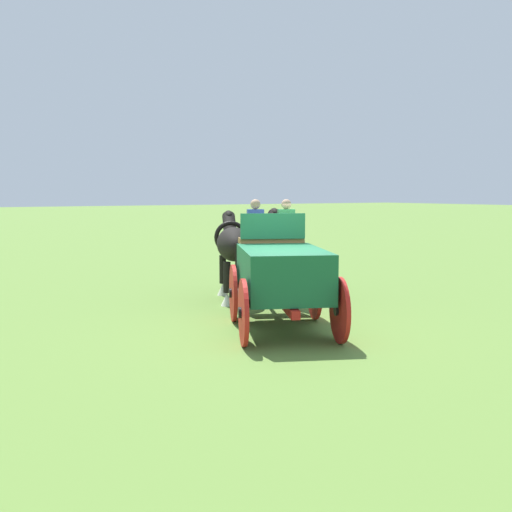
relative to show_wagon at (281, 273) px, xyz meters
name	(u,v)px	position (x,y,z in m)	size (l,w,h in m)	color
ground_plane	(282,331)	(-0.16, 0.07, -1.15)	(220.00, 220.00, 0.00)	olive
show_wagon	(281,273)	(0.00, 0.00, 0.00)	(5.42, 3.17, 2.59)	#195B38
draft_horse_near	(233,246)	(3.42, -0.84, 0.22)	(2.99, 1.76, 2.24)	black
draft_horse_off	(283,243)	(2.86, -2.01, 0.28)	(3.07, 1.84, 2.31)	black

